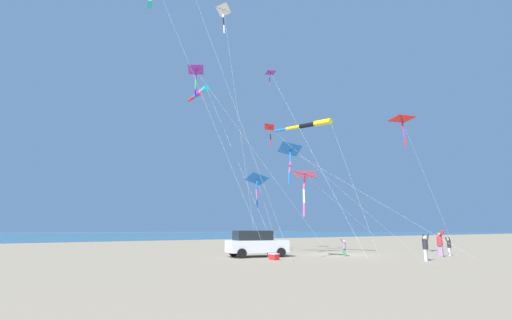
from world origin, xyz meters
TOP-DOWN VIEW (x-y plane):
  - ground_plane at (0.00, 0.00)m, footprint 600.00×600.00m
  - ocean_water_strip at (-165.00, 0.00)m, footprint 240.00×600.00m
  - parked_car at (-2.35, -6.53)m, footprint 3.18×4.67m
  - cooler_box at (0.43, -7.35)m, footprint 0.62×0.42m
  - person_adult_flyer at (6.17, 3.63)m, footprint 0.57×0.45m
  - person_child_green_jacket at (7.14, -0.69)m, footprint 0.42×0.53m
  - person_child_grey_jacket at (1.33, -1.14)m, footprint 0.43×0.45m
  - person_bystander_far at (6.02, 5.45)m, footprint 0.31×0.40m
  - kite_delta_small_distant at (1.23, -5.03)m, footprint 3.77×7.99m
  - kite_delta_yellow_midlevel at (-2.03, -3.09)m, footprint 11.56×7.31m
  - kite_delta_white_trailing at (-8.96, -0.79)m, footprint 8.14×4.62m
  - kite_delta_checkered_midright at (-8.02, -8.57)m, footprint 8.63×8.56m
  - kite_windsock_long_streamer_right at (-0.78, -2.24)m, footprint 8.98×1.31m
  - kite_windsock_red_high_left at (-14.39, -4.36)m, footprint 16.15×1.64m
  - kite_delta_long_streamer_left at (4.76, 2.28)m, footprint 2.49×4.58m
  - kite_delta_teal_far_right at (-4.92, -7.91)m, footprint 3.05×2.70m
  - kite_delta_green_low_center at (-1.65, -5.63)m, footprint 6.82×9.42m
  - kite_delta_black_fish_shape at (-3.60, -3.74)m, footprint 9.10×0.80m

SIDE VIEW (x-z plane):
  - ground_plane at x=0.00m, z-range 0.00..0.00m
  - ocean_water_strip at x=-165.00m, z-range 0.00..0.01m
  - cooler_box at x=0.43m, z-range 0.00..0.42m
  - person_child_grey_jacket at x=1.33m, z-range 0.06..1.31m
  - person_bystander_far at x=6.02m, z-range 0.06..1.44m
  - person_child_green_jacket at x=7.14m, z-range 0.07..1.74m
  - parked_car at x=-2.35m, z-range 0.03..1.88m
  - person_adult_flyer at x=6.17m, z-range 0.08..1.95m
  - kite_delta_small_distant at x=1.23m, z-range 2.64..8.69m
  - kite_delta_white_trailing at x=-8.96m, z-range 3.08..10.48m
  - kite_delta_yellow_midlevel at x=-2.03m, z-range 3.84..12.71m
  - kite_delta_green_low_center at x=-1.65m, z-range 4.61..14.51m
  - kite_windsock_long_streamer_right at x=-0.78m, z-range 4.92..15.57m
  - kite_delta_long_streamer_left at x=4.76m, z-range 5.00..15.63m
  - kite_delta_black_fish_shape at x=-3.60m, z-range 7.45..22.96m
  - kite_delta_checkered_midright at x=-8.02m, z-range 7.64..23.72m
  - kite_windsock_red_high_left at x=-14.39m, z-range 8.08..25.06m
  - kite_delta_teal_far_right at x=-4.92m, z-range 9.95..30.48m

